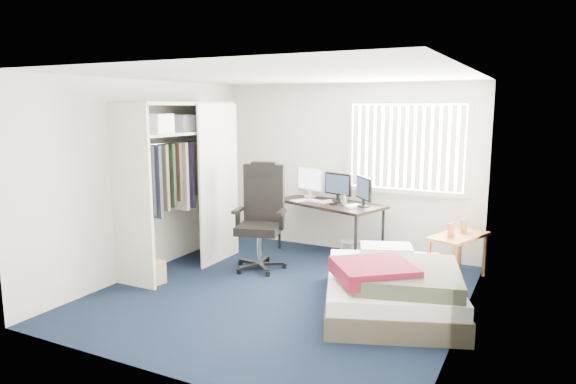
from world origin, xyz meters
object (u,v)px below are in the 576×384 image
(bed, at_px, (391,286))
(nightstand, at_px, (458,240))
(office_chair, at_px, (261,228))
(desk, at_px, (331,200))

(bed, bearing_deg, nightstand, 70.31)
(office_chair, bearing_deg, bed, -18.78)
(desk, height_order, nightstand, desk)
(bed, bearing_deg, desk, 129.71)
(nightstand, bearing_deg, bed, -109.69)
(nightstand, bearing_deg, office_chair, -165.35)
(desk, xyz_separation_m, bed, (1.39, -1.67, -0.54))
(desk, relative_size, office_chair, 1.22)
(desk, xyz_separation_m, office_chair, (-0.60, -0.99, -0.26))
(desk, height_order, office_chair, office_chair)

